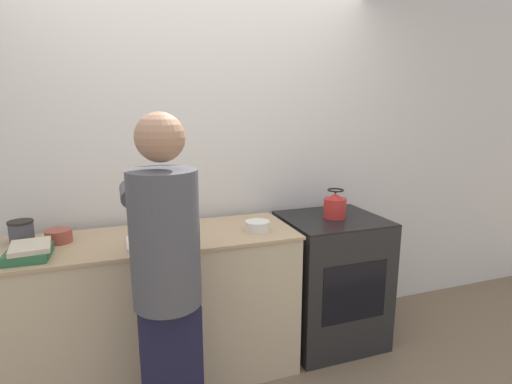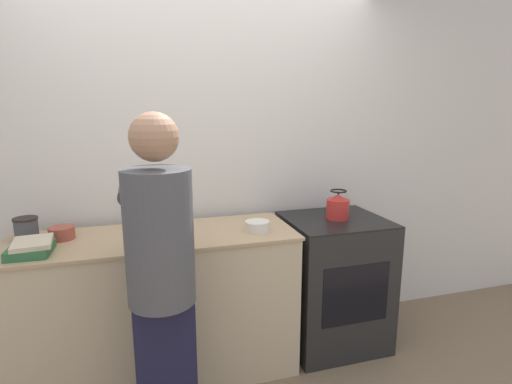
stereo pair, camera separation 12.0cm
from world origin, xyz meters
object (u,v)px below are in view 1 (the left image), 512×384
object	(u,v)px
oven	(330,279)
kettle	(335,206)
bowl_prep	(59,236)
cutting_board	(161,241)
knife	(159,239)
canister_jar	(21,232)
person	(167,274)

from	to	relation	value
oven	kettle	xyz separation A→B (m)	(0.01, -0.00, 0.55)
oven	bowl_prep	world-z (taller)	bowl_prep
cutting_board	knife	xyz separation A→B (m)	(-0.01, 0.01, 0.01)
knife	bowl_prep	size ratio (longest dim) A/B	1.55
kettle	bowl_prep	size ratio (longest dim) A/B	1.40
bowl_prep	canister_jar	size ratio (longest dim) A/B	1.08
person	knife	bearing A→B (deg)	88.36
bowl_prep	canister_jar	xyz separation A→B (m)	(-0.19, 0.05, 0.03)
oven	bowl_prep	distance (m)	1.83
person	canister_jar	world-z (taller)	person
oven	cutting_board	bearing A→B (deg)	-174.04
oven	person	size ratio (longest dim) A/B	0.56
person	knife	distance (m)	0.44
person	knife	size ratio (longest dim) A/B	7.46
person	kettle	distance (m)	1.36
oven	canister_jar	bearing A→B (deg)	176.57
kettle	bowl_prep	bearing A→B (deg)	177.66
canister_jar	knife	bearing A→B (deg)	-17.84
oven	knife	distance (m)	1.32
oven	canister_jar	world-z (taller)	canister_jar
oven	bowl_prep	size ratio (longest dim) A/B	6.42
kettle	oven	bearing A→B (deg)	167.33
knife	canister_jar	xyz separation A→B (m)	(-0.74, 0.24, 0.05)
cutting_board	canister_jar	world-z (taller)	canister_jar
canister_jar	oven	bearing A→B (deg)	-3.43
cutting_board	bowl_prep	bearing A→B (deg)	160.39
person	oven	bearing A→B (deg)	24.47
cutting_board	knife	distance (m)	0.02
person	bowl_prep	distance (m)	0.83
cutting_board	canister_jar	xyz separation A→B (m)	(-0.75, 0.24, 0.06)
oven	knife	world-z (taller)	knife
bowl_prep	person	bearing A→B (deg)	-49.96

